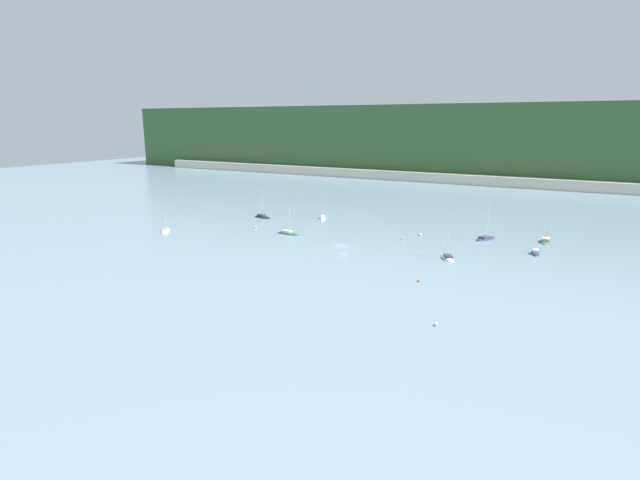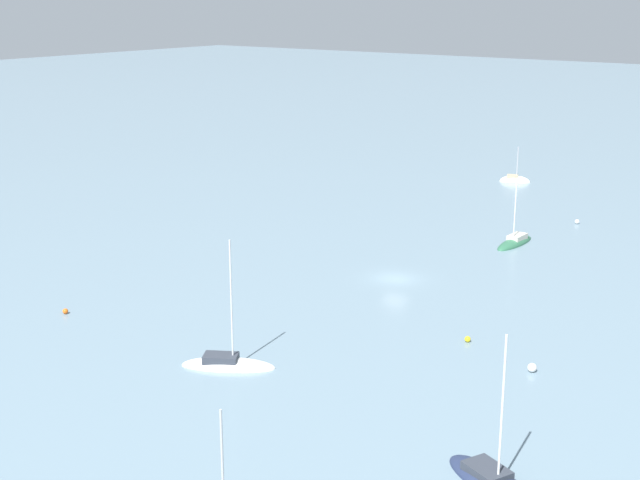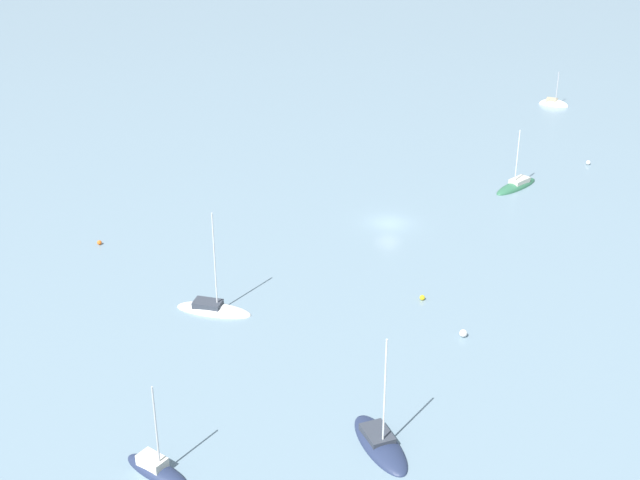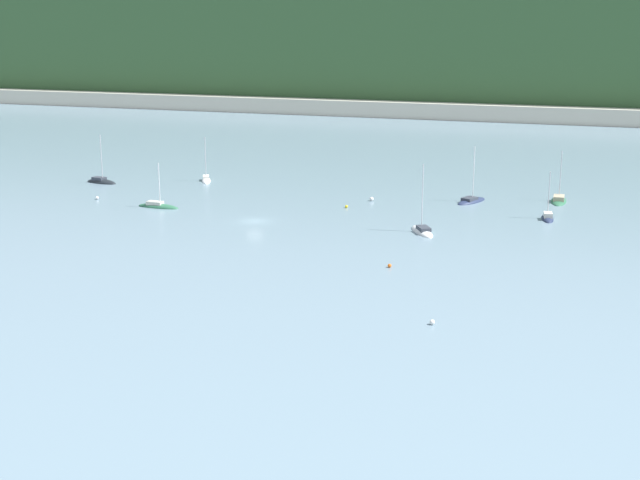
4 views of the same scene
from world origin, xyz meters
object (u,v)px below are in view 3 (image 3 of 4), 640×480
object	(u,v)px
sailboat_0	(553,105)
mooring_buoy_2	(463,333)
sailboat_3	(157,470)
sailboat_4	(516,186)
sailboat_5	(213,310)
mooring_buoy_4	(99,243)
mooring_buoy_1	(422,298)
mooring_buoy_0	(588,163)
sailboat_1	(380,444)

from	to	relation	value
sailboat_0	mooring_buoy_2	size ratio (longest dim) A/B	9.09
sailboat_3	sailboat_4	xyz separation A→B (m)	(-63.28, -11.65, -0.05)
sailboat_5	mooring_buoy_4	xyz separation A→B (m)	(-0.13, -19.88, 0.14)
sailboat_5	mooring_buoy_1	world-z (taller)	sailboat_5
mooring_buoy_0	mooring_buoy_2	bearing A→B (deg)	16.75
sailboat_5	mooring_buoy_0	distance (m)	59.64
mooring_buoy_4	sailboat_1	bearing A→B (deg)	85.26
sailboat_0	mooring_buoy_0	xyz separation A→B (m)	(19.35, 17.23, 0.21)
sailboat_1	sailboat_5	xyz separation A→B (m)	(-3.52, -24.26, 0.02)
sailboat_3	sailboat_5	distance (m)	22.71
sailboat_4	sailboat_1	bearing A→B (deg)	24.96
mooring_buoy_2	sailboat_0	bearing A→B (deg)	-154.60
sailboat_3	mooring_buoy_4	world-z (taller)	sailboat_3
sailboat_5	sailboat_1	bearing A→B (deg)	-38.64
sailboat_0	mooring_buoy_1	world-z (taller)	sailboat_0
sailboat_1	sailboat_5	distance (m)	24.51
sailboat_3	mooring_buoy_0	world-z (taller)	sailboat_3
mooring_buoy_2	mooring_buoy_4	bearing A→B (deg)	-71.76
sailboat_3	mooring_buoy_4	size ratio (longest dim) A/B	16.42
sailboat_5	mooring_buoy_2	world-z (taller)	sailboat_5
mooring_buoy_2	mooring_buoy_4	world-z (taller)	mooring_buoy_2
sailboat_1	sailboat_5	size ratio (longest dim) A/B	0.93
mooring_buoy_0	mooring_buoy_2	xyz separation A→B (m)	(46.24, 13.91, 0.07)
sailboat_0	sailboat_4	bearing A→B (deg)	-86.60
sailboat_0	mooring_buoy_4	world-z (taller)	sailboat_0
sailboat_4	mooring_buoy_2	size ratio (longest dim) A/B	11.68
sailboat_1	sailboat_4	bearing A→B (deg)	136.53
sailboat_4	mooring_buoy_2	distance (m)	36.80
mooring_buoy_4	sailboat_0	bearing A→B (deg)	173.99
sailboat_0	mooring_buoy_0	world-z (taller)	sailboat_0
sailboat_5	mooring_buoy_1	size ratio (longest dim) A/B	21.52
mooring_buoy_0	sailboat_4	bearing A→B (deg)	-10.37
sailboat_1	mooring_buoy_0	size ratio (longest dim) A/B	17.82
mooring_buoy_0	mooring_buoy_2	distance (m)	48.29
mooring_buoy_4	sailboat_5	bearing A→B (deg)	89.61
sailboat_0	sailboat_3	distance (m)	99.49
sailboat_0	sailboat_3	bearing A→B (deg)	-95.58
sailboat_1	sailboat_3	size ratio (longest dim) A/B	1.25
sailboat_5	sailboat_4	bearing A→B (deg)	55.66
sailboat_0	mooring_buoy_1	size ratio (longest dim) A/B	12.61
sailboat_0	mooring_buoy_1	bearing A→B (deg)	-89.89
sailboat_0	sailboat_4	world-z (taller)	sailboat_4
sailboat_1	sailboat_5	world-z (taller)	sailboat_5
sailboat_3	sailboat_4	bearing A→B (deg)	92.06
sailboat_3	mooring_buoy_2	world-z (taller)	sailboat_3
sailboat_4	mooring_buoy_1	bearing A→B (deg)	19.37
sailboat_4	mooring_buoy_1	distance (m)	31.87
mooring_buoy_4	sailboat_4	bearing A→B (deg)	153.34
sailboat_3	sailboat_0	bearing A→B (deg)	97.05
mooring_buoy_0	sailboat_3	bearing A→B (deg)	6.87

